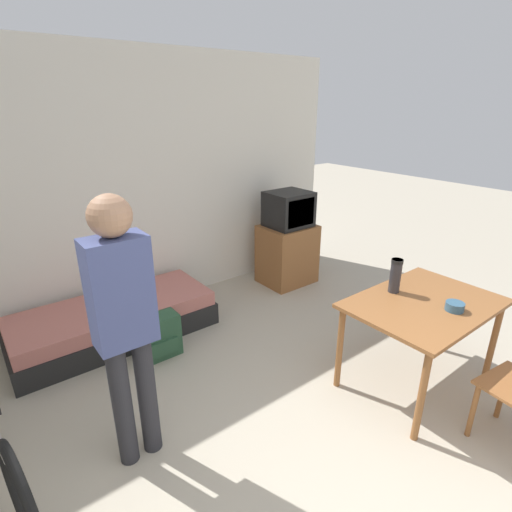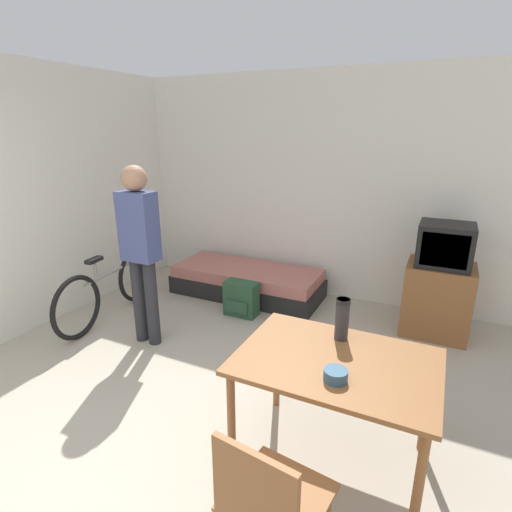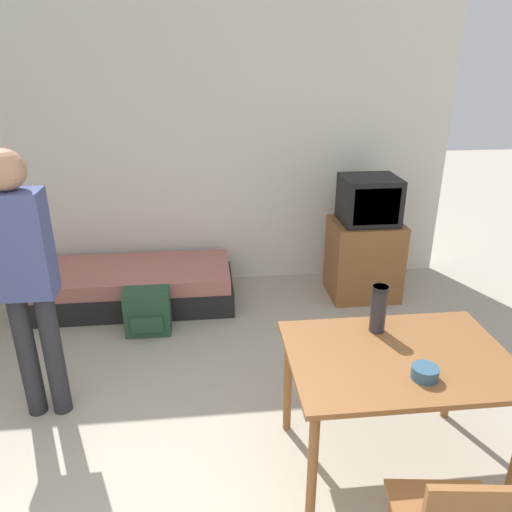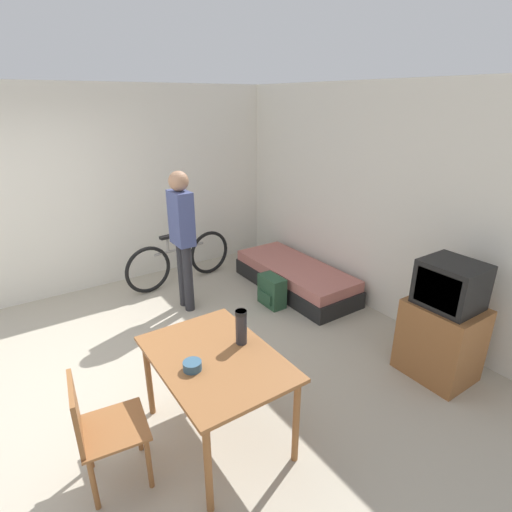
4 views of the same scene
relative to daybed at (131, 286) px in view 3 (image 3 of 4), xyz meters
The scene contains 8 objects.
wall_back 1.37m from the daybed, 45.02° to the left, with size 5.28×0.06×2.70m.
daybed is the anchor object (origin of this frame).
tv 2.24m from the daybed, ahead, with size 0.64×0.53×1.17m.
dining_table 2.80m from the daybed, 51.90° to the right, with size 1.17×0.83×0.75m.
person_standing 1.74m from the daybed, 103.81° to the right, with size 0.34×0.23×1.74m.
thermos_flask 2.64m from the daybed, 49.08° to the right, with size 0.09×0.09×0.28m.
mate_bowl 3.01m from the daybed, 53.64° to the right, with size 0.13×0.13×0.06m.
backpack 0.59m from the daybed, 69.79° to the right, with size 0.37×0.23×0.40m.
Camera 3 is at (0.21, -1.20, 2.24)m, focal length 35.00 mm.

